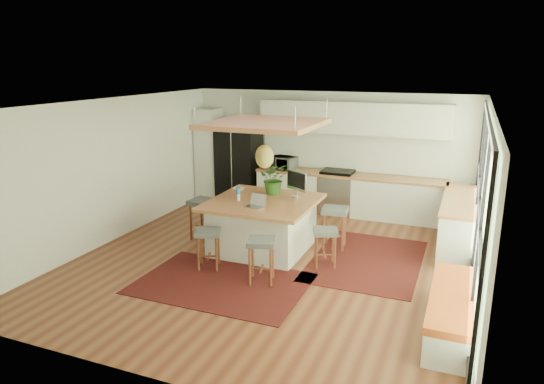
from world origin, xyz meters
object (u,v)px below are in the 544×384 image
at_px(stool_near_right, 262,261).
at_px(fridge, 240,165).
at_px(island_plant, 274,182).
at_px(microwave, 285,161).
at_px(stool_right_front, 325,246).
at_px(laptop, 255,200).
at_px(monitor, 297,183).
at_px(stool_right_back, 334,230).
at_px(stool_left_side, 204,221).
at_px(island, 263,225).
at_px(stool_near_left, 208,248).

bearing_deg(stool_near_right, fridge, 119.81).
bearing_deg(island_plant, microwave, 105.63).
bearing_deg(fridge, microwave, 0.53).
distance_m(stool_right_front, laptop, 1.42).
distance_m(laptop, island_plant, 0.96).
distance_m(laptop, microwave, 3.17).
height_order(stool_right_front, microwave, microwave).
relative_size(monitor, microwave, 0.99).
bearing_deg(island_plant, stool_right_back, 1.44).
bearing_deg(stool_right_back, stool_right_front, -85.21).
distance_m(stool_left_side, microwave, 2.79).
bearing_deg(laptop, fridge, 132.59).
distance_m(stool_near_right, stool_left_side, 2.27).
bearing_deg(island, stool_left_side, 176.50).
height_order(stool_near_left, microwave, microwave).
bearing_deg(stool_left_side, stool_near_right, -37.25).
distance_m(fridge, stool_right_front, 4.33).
bearing_deg(stool_right_front, stool_left_side, 170.83).
bearing_deg(microwave, stool_right_back, -33.11).
bearing_deg(stool_right_back, island_plant, -178.56).
distance_m(fridge, stool_left_side, 2.73).
distance_m(monitor, microwave, 2.46).
relative_size(island, stool_left_side, 2.35).
xyz_separation_m(fridge, island_plant, (1.77, -2.19, 0.24)).
bearing_deg(stool_right_front, island, 165.31).
bearing_deg(fridge, island_plant, -48.83).
xyz_separation_m(stool_right_front, stool_left_side, (-2.55, 0.41, 0.00)).
bearing_deg(fridge, stool_right_back, -33.99).
height_order(fridge, stool_near_left, fridge).
distance_m(stool_right_front, monitor, 1.40).
bearing_deg(laptop, microwave, 114.16).
bearing_deg(island, stool_near_right, -67.82).
relative_size(stool_left_side, microwave, 1.47).
distance_m(stool_near_right, monitor, 1.95).
height_order(island, stool_right_back, island).
bearing_deg(stool_near_right, island_plant, 105.89).
height_order(stool_right_front, laptop, laptop).
bearing_deg(laptop, monitor, 76.36).
distance_m(stool_near_right, island_plant, 2.05).
xyz_separation_m(microwave, island_plant, (0.60, -2.15, 0.05)).
bearing_deg(stool_right_front, fridge, 134.96).
relative_size(monitor, island_plant, 0.90).
distance_m(stool_left_side, island_plant, 1.58).
relative_size(stool_near_right, stool_right_front, 1.08).
xyz_separation_m(island, monitor, (0.48, 0.46, 0.72)).
height_order(island, laptop, laptop).
bearing_deg(fridge, laptop, -58.09).
relative_size(stool_right_back, island_plant, 1.30).
distance_m(stool_right_back, stool_left_side, 2.52).
distance_m(stool_right_front, island_plant, 1.72).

